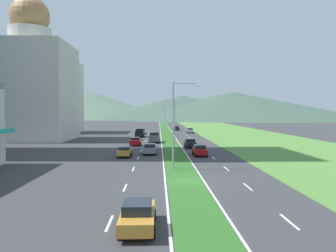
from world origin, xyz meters
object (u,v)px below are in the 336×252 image
object	(u,v)px
car_1	(142,131)
car_7	(176,128)
pickup_truck_0	(154,138)
car_3	(135,141)
street_lamp_mid	(173,118)
car_0	(190,131)
car_5	(200,150)
car_8	(190,143)
pickup_truck_1	(140,133)
car_4	(138,215)
car_6	(125,151)
street_lamp_far	(166,116)
car_2	(150,149)
street_lamp_near	(176,119)

from	to	relation	value
car_1	car_7	xyz separation A→B (m)	(10.50, 17.68, -0.03)
pickup_truck_0	car_3	bearing A→B (deg)	152.63
street_lamp_mid	car_3	distance (m)	9.83
car_0	car_1	distance (m)	14.44
car_3	car_5	distance (m)	17.50
car_8	pickup_truck_0	distance (m)	11.64
pickup_truck_0	car_7	bearing A→B (deg)	-8.86
car_5	pickup_truck_1	bearing A→B (deg)	-163.69
car_1	car_4	xyz separation A→B (m)	(3.46, -76.84, -0.01)
car_8	car_6	bearing A→B (deg)	-40.53
car_0	car_5	xyz separation A→B (m)	(-3.32, -50.99, 0.05)
pickup_truck_0	car_1	bearing A→B (deg)	8.14
street_lamp_far	car_3	xyz separation A→B (m)	(-6.50, -36.35, -4.08)
car_4	pickup_truck_1	distance (m)	66.28
car_2	pickup_truck_1	size ratio (longest dim) A/B	0.86
street_lamp_near	street_lamp_mid	distance (m)	31.08
car_5	pickup_truck_0	distance (m)	21.86
street_lamp_near	car_7	size ratio (longest dim) A/B	2.22
car_0	car_4	world-z (taller)	car_4
pickup_truck_0	pickup_truck_1	world-z (taller)	same
car_1	pickup_truck_1	distance (m)	10.66
car_4	car_8	bearing A→B (deg)	-9.16
car_2	pickup_truck_0	bearing A→B (deg)	-1.22
car_3	street_lamp_near	bearing A→B (deg)	-166.60
street_lamp_near	car_0	distance (m)	63.07
car_1	car_8	xyz separation A→B (m)	(10.11, -35.62, -0.00)
car_1	car_4	distance (m)	76.92
car_2	car_3	distance (m)	12.63
car_1	car_3	xyz separation A→B (m)	(0.33, -32.43, 0.01)
street_lamp_far	pickup_truck_0	distance (m)	30.24
car_1	car_7	size ratio (longest dim) A/B	0.98
car_4	pickup_truck_0	distance (m)	50.94
car_8	pickup_truck_1	distance (m)	26.96
street_lamp_near	car_4	distance (m)	19.49
car_6	pickup_truck_0	distance (m)	22.03
car_8	pickup_truck_0	world-z (taller)	pickup_truck_0
car_3	pickup_truck_1	distance (m)	21.77
street_lamp_far	car_6	distance (m)	52.15
car_2	car_6	distance (m)	4.49
car_7	pickup_truck_0	xyz separation A→B (m)	(-6.79, -43.58, 0.23)
car_2	car_7	xyz separation A→B (m)	(7.19, 62.38, -0.04)
street_lamp_mid	car_6	world-z (taller)	street_lamp_mid
car_3	car_8	bearing A→B (deg)	-108.10
car_5	pickup_truck_1	distance (m)	37.54
car_3	car_5	world-z (taller)	car_3
street_lamp_mid	pickup_truck_1	distance (m)	18.51
car_3	car_8	distance (m)	10.29
street_lamp_near	pickup_truck_0	world-z (taller)	street_lamp_near
car_6	pickup_truck_0	bearing A→B (deg)	-10.02
car_8	car_4	bearing A→B (deg)	-9.16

